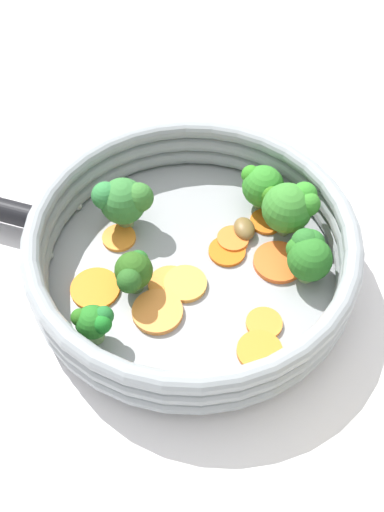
% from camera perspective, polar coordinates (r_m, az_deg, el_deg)
% --- Properties ---
extents(ground_plane, '(4.00, 4.00, 0.00)m').
position_cam_1_polar(ground_plane, '(0.57, 0.00, -1.75)').
color(ground_plane, white).
extents(skillet, '(0.28, 0.28, 0.01)m').
position_cam_1_polar(skillet, '(0.57, 0.00, -1.34)').
color(skillet, '#939699').
rests_on(skillet, ground_plane).
extents(skillet_rim_wall, '(0.30, 0.30, 0.05)m').
position_cam_1_polar(skillet_rim_wall, '(0.54, 0.00, 0.75)').
color(skillet_rim_wall, '#8E9599').
rests_on(skillet_rim_wall, skillet).
extents(skillet_rivet_left, '(0.01, 0.01, 0.01)m').
position_cam_1_polar(skillet_rivet_left, '(0.61, -10.82, 4.70)').
color(skillet_rivet_left, '#979996').
rests_on(skillet_rivet_left, skillet).
extents(skillet_rivet_right, '(0.01, 0.01, 0.01)m').
position_cam_1_polar(skillet_rivet_right, '(0.58, -13.48, 0.04)').
color(skillet_rivet_right, '#97999B').
rests_on(skillet_rivet_right, skillet).
extents(carrot_slice_0, '(0.04, 0.04, 0.00)m').
position_cam_1_polar(carrot_slice_0, '(0.60, 7.08, 3.28)').
color(carrot_slice_0, orange).
rests_on(carrot_slice_0, skillet).
extents(carrot_slice_1, '(0.07, 0.07, 0.01)m').
position_cam_1_polar(carrot_slice_1, '(0.57, 8.22, -0.57)').
color(carrot_slice_1, orange).
rests_on(carrot_slice_1, skillet).
extents(carrot_slice_2, '(0.04, 0.04, 0.00)m').
position_cam_1_polar(carrot_slice_2, '(0.57, 3.32, 0.50)').
color(carrot_slice_2, orange).
rests_on(carrot_slice_2, skillet).
extents(carrot_slice_3, '(0.06, 0.06, 0.01)m').
position_cam_1_polar(carrot_slice_3, '(0.53, -3.31, -5.32)').
color(carrot_slice_3, orange).
rests_on(carrot_slice_3, skillet).
extents(carrot_slice_4, '(0.05, 0.05, 0.00)m').
position_cam_1_polar(carrot_slice_4, '(0.55, -0.64, -2.65)').
color(carrot_slice_4, '#EE9A3B').
rests_on(carrot_slice_4, skillet).
extents(carrot_slice_5, '(0.06, 0.06, 0.00)m').
position_cam_1_polar(carrot_slice_5, '(0.55, -9.19, -3.08)').
color(carrot_slice_5, orange).
rests_on(carrot_slice_5, skillet).
extents(carrot_slice_6, '(0.04, 0.04, 0.00)m').
position_cam_1_polar(carrot_slice_6, '(0.53, 6.88, -6.39)').
color(carrot_slice_6, orange).
rests_on(carrot_slice_6, skillet).
extents(carrot_slice_7, '(0.04, 0.04, 0.00)m').
position_cam_1_polar(carrot_slice_7, '(0.58, -6.97, 1.73)').
color(carrot_slice_7, orange).
rests_on(carrot_slice_7, skillet).
extents(carrot_slice_8, '(0.06, 0.06, 0.00)m').
position_cam_1_polar(carrot_slice_8, '(0.51, 6.47, -8.99)').
color(carrot_slice_8, orange).
rests_on(carrot_slice_8, skillet).
extents(carrot_slice_9, '(0.04, 0.04, 0.00)m').
position_cam_1_polar(carrot_slice_9, '(0.55, -2.09, -2.70)').
color(carrot_slice_9, orange).
rests_on(carrot_slice_9, skillet).
extents(carrot_slice_10, '(0.04, 0.04, 0.01)m').
position_cam_1_polar(carrot_slice_10, '(0.58, 3.91, 1.59)').
color(carrot_slice_10, orange).
rests_on(carrot_slice_10, skillet).
extents(broccoli_floret_0, '(0.05, 0.05, 0.06)m').
position_cam_1_polar(broccoli_floret_0, '(0.57, 9.49, 4.51)').
color(broccoli_floret_0, '#88A567').
rests_on(broccoli_floret_0, skillet).
extents(broccoli_floret_1, '(0.04, 0.05, 0.05)m').
position_cam_1_polar(broccoli_floret_1, '(0.59, 6.73, 6.58)').
color(broccoli_floret_1, '#789C4D').
rests_on(broccoli_floret_1, skillet).
extents(broccoli_floret_2, '(0.06, 0.04, 0.06)m').
position_cam_1_polar(broccoli_floret_2, '(0.57, -6.56, 5.28)').
color(broccoli_floret_2, '#7D9558').
rests_on(broccoli_floret_2, skillet).
extents(broccoli_floret_3, '(0.04, 0.05, 0.05)m').
position_cam_1_polar(broccoli_floret_3, '(0.55, 11.00, 0.20)').
color(broccoli_floret_3, '#88AD67').
rests_on(broccoli_floret_3, skillet).
extents(broccoli_floret_4, '(0.03, 0.03, 0.04)m').
position_cam_1_polar(broccoli_floret_4, '(0.50, -9.32, -6.23)').
color(broccoli_floret_4, '#739D5A').
rests_on(broccoli_floret_4, skillet).
extents(broccoli_floret_5, '(0.04, 0.04, 0.04)m').
position_cam_1_polar(broccoli_floret_5, '(0.53, -5.47, -1.76)').
color(broccoli_floret_5, '#629055').
rests_on(broccoli_floret_5, skillet).
extents(mushroom_piece_0, '(0.03, 0.03, 0.01)m').
position_cam_1_polar(mushroom_piece_0, '(0.58, 5.01, 2.61)').
color(mushroom_piece_0, brown).
rests_on(mushroom_piece_0, skillet).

